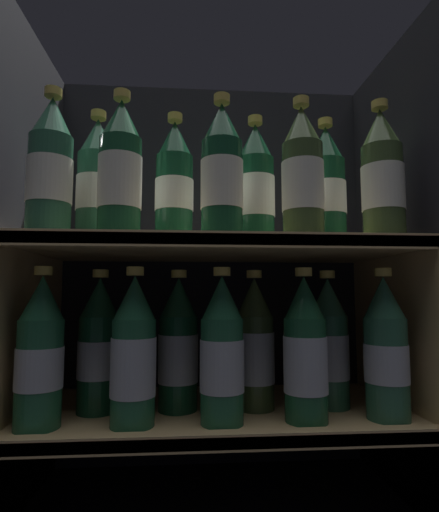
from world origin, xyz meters
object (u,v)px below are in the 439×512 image
Objects in this scene: bottle_upper_front_1 at (120,172)px; bottle_lower_back_1 at (178,348)px; bottle_lower_front_4 at (386,351)px; bottle_upper_back_3 at (327,189)px; bottle_lower_back_3 at (329,346)px; bottle_lower_back_2 at (255,347)px; bottle_upper_back_2 at (256,188)px; bottle_lower_back_0 at (98,348)px; bottle_upper_front_0 at (50,170)px; bottle_lower_front_2 at (220,354)px; bottle_upper_back_1 at (174,185)px; bottle_lower_front_1 at (134,355)px; bottle_upper_front_3 at (303,177)px; bottle_upper_front_4 at (382,178)px; bottle_upper_front_2 at (224,175)px; bottle_upper_back_0 at (96,184)px; bottle_lower_front_3 at (305,353)px; bottle_lower_front_0 at (40,355)px.

bottle_upper_front_1 is 1.00× the size of bottle_lower_back_1.
bottle_upper_back_3 is at bearing 129.25° from bottle_lower_front_4.
bottle_lower_back_3 is at bearing 11.97° from bottle_upper_front_1.
bottle_upper_back_3 reaches higher than bottle_lower_front_4.
bottle_lower_front_4 is 1.00× the size of bottle_lower_back_2.
bottle_upper_front_1 is 1.00× the size of bottle_upper_back_3.
bottle_upper_back_2 is 1.00× the size of bottle_lower_back_3.
bottle_lower_back_3 is at bearing 180.00° from bottle_upper_back_3.
bottle_upper_front_0 is at bearing -130.72° from bottle_lower_back_0.
bottle_lower_back_3 is at bearing 20.75° from bottle_lower_front_2.
bottle_lower_front_1 is (-0.06, -0.08, -0.30)m from bottle_upper_back_1.
bottle_upper_front_3 is 1.00× the size of bottle_upper_front_4.
bottle_lower_back_1 is at bearing 39.45° from bottle_upper_front_1.
bottle_lower_front_4 is 1.00× the size of bottle_lower_back_3.
bottle_lower_back_2 is at bearing 180.00° from bottle_upper_back_2.
bottle_lower_front_4 and bottle_lower_back_3 have the same top height.
bottle_upper_front_2 is 0.22m from bottle_upper_back_3.
bottle_upper_front_3 is at bearing 0.00° from bottle_upper_front_1.
bottle_upper_front_2 is 0.25m from bottle_upper_back_0.
bottle_upper_front_2 is 1.00× the size of bottle_lower_front_1.
bottle_upper_back_1 is at bearing 160.13° from bottle_lower_front_3.
bottle_lower_front_2 is 0.14m from bottle_lower_front_3.
bottle_lower_back_2 is (0.21, 0.08, 0.00)m from bottle_lower_front_1.
bottle_upper_front_4 is at bearing -20.37° from bottle_lower_back_2.
bottle_upper_front_2 reaches higher than bottle_lower_back_0.
bottle_upper_back_2 is at bearing 180.00° from bottle_upper_back_3.
bottle_upper_front_1 is at bearing 180.00° from bottle_lower_front_3.
bottle_upper_back_0 and bottle_upper_back_3 have the same top height.
bottle_upper_front_2 is 0.32m from bottle_lower_back_2.
bottle_upper_back_1 is (-0.22, 0.08, 0.00)m from bottle_upper_front_3.
bottle_lower_front_3 is (-0.07, -0.08, -0.30)m from bottle_upper_back_3.
bottle_lower_front_3 is at bearing -130.86° from bottle_lower_back_3.
bottle_upper_back_2 is 1.00× the size of bottle_lower_front_3.
bottle_upper_back_0 is 0.34m from bottle_lower_back_1.
bottle_upper_back_3 is 0.59m from bottle_lower_front_0.
bottle_upper_front_2 and bottle_upper_back_1 have the same top height.
bottle_lower_front_0 is 1.00× the size of bottle_lower_front_3.
bottle_lower_front_4 is at bearing -180.00° from bottle_upper_front_4.
bottle_upper_back_2 is at bearing 159.23° from bottle_upper_front_4.
bottle_upper_front_3 is 1.00× the size of bottle_upper_back_1.
bottle_lower_back_1 is at bearing 20.48° from bottle_lower_front_0.
bottle_upper_front_0 is 1.00× the size of bottle_upper_front_3.
bottle_lower_front_0 is 1.00× the size of bottle_lower_front_1.
bottle_lower_front_1 is 1.00× the size of bottle_lower_front_4.
bottle_lower_front_4 is (0.51, -0.08, -0.30)m from bottle_upper_back_0.
bottle_upper_front_4 and bottle_upper_back_1 have the same top height.
bottle_lower_front_2 is 0.23m from bottle_lower_back_0.
bottle_lower_back_1 is 0.28m from bottle_lower_back_3.
bottle_lower_back_2 is (-0.07, 0.08, -0.30)m from bottle_upper_front_3.
bottle_upper_back_2 is (0.36, 0.08, -0.00)m from bottle_upper_front_0.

